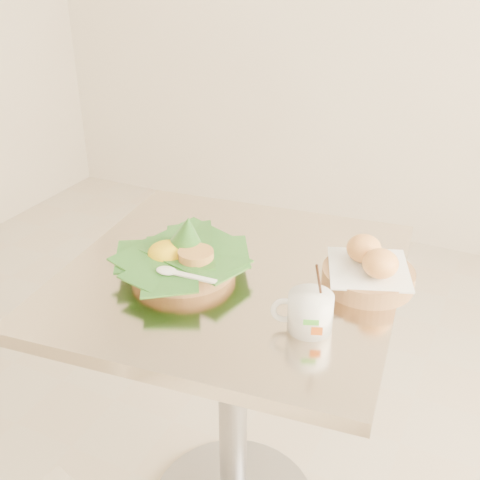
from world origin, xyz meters
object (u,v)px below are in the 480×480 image
at_px(bread_basket, 369,271).
at_px(coffee_mug, 309,311).
at_px(rice_basket, 183,255).
at_px(cafe_table, 232,353).

relative_size(bread_basket, coffee_mug, 1.44).
distance_m(rice_basket, bread_basket, 0.39).
bearing_deg(cafe_table, coffee_mug, -29.24).
xyz_separation_m(bread_basket, coffee_mug, (-0.06, -0.19, 0.00)).
xyz_separation_m(rice_basket, coffee_mug, (0.31, -0.08, 0.00)).
height_order(rice_basket, bread_basket, rice_basket).
xyz_separation_m(cafe_table, rice_basket, (-0.10, -0.04, 0.26)).
height_order(rice_basket, coffee_mug, coffee_mug).
distance_m(cafe_table, rice_basket, 0.28).
relative_size(rice_basket, coffee_mug, 1.95).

